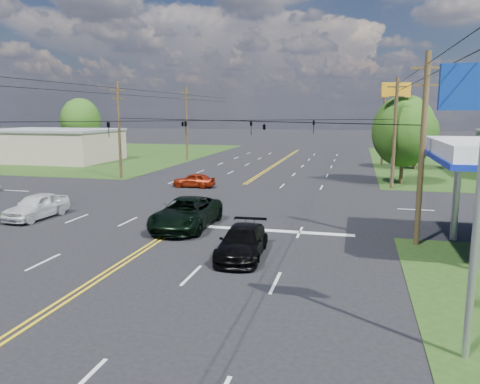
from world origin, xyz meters
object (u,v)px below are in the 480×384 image
(pole_ne, at_px, (395,132))
(tree_far_l, at_px, (81,121))
(pole_left_far, at_px, (187,122))
(pole_right_far, at_px, (383,123))
(pickup_dkgreen, at_px, (186,213))
(pickup_white, at_px, (37,206))
(retail_nw, at_px, (53,146))
(pole_nw, at_px, (119,129))
(pole_se, at_px, (422,148))
(suv_black, at_px, (242,242))
(tree_right_a, at_px, (404,131))
(tree_right_b, at_px, (417,133))

(pole_ne, relative_size, tree_far_l, 1.09)
(pole_left_far, xyz_separation_m, pole_right_far, (26.00, 0.00, 0.00))
(pole_left_far, distance_m, pickup_dkgreen, 39.15)
(tree_far_l, height_order, pickup_white, tree_far_l)
(pickup_white, bearing_deg, pickup_dkgreen, 3.96)
(pickup_white, bearing_deg, pole_right_far, 62.44)
(retail_nw, height_order, pole_nw, pole_nw)
(retail_nw, height_order, pole_se, pole_se)
(retail_nw, bearing_deg, pole_ne, -16.82)
(pole_se, bearing_deg, pole_right_far, 90.00)
(pickup_dkgreen, bearing_deg, suv_black, -45.92)
(retail_nw, xyz_separation_m, pickup_dkgreen, (30.50, -30.50, -1.14))
(pole_se, bearing_deg, pole_left_far, 125.10)
(pole_ne, bearing_deg, pole_se, -90.00)
(pole_nw, height_order, pole_left_far, pole_left_far)
(pole_se, relative_size, suv_black, 1.96)
(pole_right_far, bearing_deg, tree_right_a, -86.42)
(pole_ne, relative_size, pickup_dkgreen, 1.53)
(pole_nw, relative_size, pole_ne, 1.00)
(tree_right_a, bearing_deg, pole_ne, -108.43)
(tree_far_l, bearing_deg, pole_nw, -50.44)
(pole_se, bearing_deg, pickup_dkgreen, 177.71)
(pole_ne, height_order, pickup_dkgreen, pole_ne)
(tree_right_a, relative_size, pickup_dkgreen, 1.31)
(tree_right_b, height_order, pickup_white, tree_right_b)
(pole_se, distance_m, tree_right_b, 33.19)
(pole_left_far, xyz_separation_m, tree_right_b, (29.50, -4.00, -0.95))
(pole_left_far, bearing_deg, tree_right_b, -7.72)
(pole_nw, distance_m, tree_right_b, 33.10)
(pole_left_far, relative_size, tree_right_b, 1.41)
(pole_nw, relative_size, pole_left_far, 0.95)
(pole_ne, relative_size, pickup_white, 2.05)
(pickup_dkgreen, relative_size, suv_black, 1.29)
(tree_right_a, distance_m, pickup_dkgreen, 24.87)
(pole_se, xyz_separation_m, pole_right_far, (0.00, 37.00, 0.25))
(pole_left_far, height_order, tree_right_b, pole_left_far)
(pickup_dkgreen, bearing_deg, pickup_white, 179.49)
(pole_right_far, xyz_separation_m, pickup_white, (-22.50, -36.47, -4.38))
(pole_left_far, bearing_deg, pole_nw, -90.00)
(tree_right_a, bearing_deg, pole_right_far, 93.58)
(tree_right_a, bearing_deg, pole_nw, -173.66)
(pole_right_far, height_order, tree_right_a, pole_right_far)
(pole_ne, relative_size, tree_right_b, 1.34)
(retail_nw, distance_m, pickup_white, 36.75)
(pickup_white, bearing_deg, pole_left_far, 99.59)
(pole_nw, bearing_deg, pole_se, -34.70)
(retail_nw, bearing_deg, pole_nw, -37.41)
(pole_left_far, distance_m, tree_right_a, 31.39)
(retail_nw, height_order, pole_ne, pole_ne)
(pole_right_far, distance_m, tree_far_l, 45.18)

